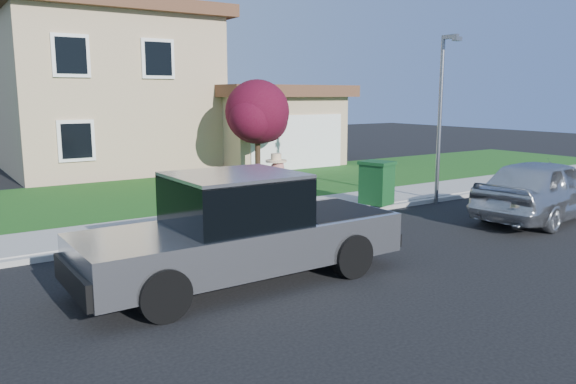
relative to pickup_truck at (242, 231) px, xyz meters
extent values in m
plane|color=black|center=(2.48, 0.32, -0.90)|extent=(80.00, 80.00, 0.00)
cube|color=gray|center=(3.48, 3.22, -0.84)|extent=(40.00, 0.20, 0.12)
cube|color=gray|center=(3.48, 4.32, -0.82)|extent=(40.00, 2.00, 0.15)
cube|color=#124213|center=(3.48, 8.82, -0.85)|extent=(40.00, 7.00, 0.10)
cube|color=tan|center=(2.48, 17.32, 2.30)|extent=(8.00, 9.00, 6.40)
cube|color=tan|center=(8.98, 14.32, 0.70)|extent=(5.50, 6.00, 3.20)
cube|color=white|center=(8.98, 11.30, 0.35)|extent=(4.60, 0.12, 2.30)
cube|color=#4C2D1E|center=(2.48, 17.32, 5.70)|extent=(8.80, 9.80, 0.50)
cube|color=#4C2D1E|center=(8.98, 14.32, 2.50)|extent=(6.20, 6.80, 0.50)
cube|color=white|center=(0.28, 12.77, 3.70)|extent=(1.30, 0.10, 1.50)
cube|color=white|center=(3.48, 12.77, 3.70)|extent=(1.30, 0.10, 1.50)
cube|color=black|center=(0.28, 12.77, 0.70)|extent=(1.30, 0.10, 1.50)
cylinder|color=black|center=(-1.81, -0.94, -0.50)|extent=(0.80, 0.31, 0.80)
cylinder|color=black|center=(-1.83, 0.90, -0.50)|extent=(0.80, 0.31, 0.80)
cylinder|color=black|center=(1.73, -0.90, -0.50)|extent=(0.80, 0.31, 0.80)
cylinder|color=black|center=(1.71, 0.94, -0.50)|extent=(0.80, 0.31, 0.80)
cube|color=#A2A3A8|center=(0.03, 0.00, -0.21)|extent=(5.70, 2.06, 0.72)
cube|color=black|center=(-0.12, 0.00, 0.55)|extent=(2.11, 1.88, 0.85)
cube|color=#A2A3A8|center=(-0.12, 0.00, 0.99)|extent=(2.11, 1.88, 0.08)
cube|color=black|center=(1.92, 0.02, 0.13)|extent=(1.81, 1.71, 0.06)
cube|color=black|center=(-2.84, -0.03, -0.35)|extent=(0.14, 1.89, 0.40)
cube|color=black|center=(2.90, 0.03, -0.40)|extent=(0.14, 1.89, 0.25)
cube|color=black|center=(-0.93, 1.07, 0.45)|extent=(0.12, 0.22, 0.18)
imported|color=#BC6F67|center=(2.08, 2.15, -0.01)|extent=(0.66, 0.45, 1.77)
cylinder|color=beige|center=(2.08, 2.15, 0.90)|extent=(0.47, 0.47, 0.05)
cylinder|color=beige|center=(2.08, 2.15, 0.97)|extent=(0.24, 0.24, 0.17)
imported|color=#B5B7BC|center=(8.98, -0.03, -0.08)|extent=(4.99, 2.51, 1.63)
cylinder|color=black|center=(6.39, 10.25, 0.05)|extent=(0.21, 0.21, 1.70)
sphere|color=#470F1F|center=(6.39, 10.25, 1.70)|extent=(2.44, 2.44, 2.44)
sphere|color=#470F1F|center=(6.92, 10.57, 1.38)|extent=(1.81, 1.81, 1.81)
sphere|color=#470F1F|center=(5.96, 9.93, 1.49)|extent=(1.70, 1.70, 1.70)
cube|color=#103D19|center=(6.29, 3.42, -0.18)|extent=(0.88, 0.95, 1.14)
cube|color=#103D19|center=(6.29, 3.42, 0.43)|extent=(0.96, 1.04, 0.09)
cylinder|color=slate|center=(8.41, 3.07, 1.54)|extent=(0.12, 0.12, 4.87)
cube|color=slate|center=(8.41, 2.83, 3.97)|extent=(0.12, 0.54, 0.12)
cube|color=slate|center=(8.41, 2.58, 3.89)|extent=(0.25, 0.18, 0.12)
camera|label=1|loc=(-4.58, -8.34, 2.33)|focal=35.00mm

